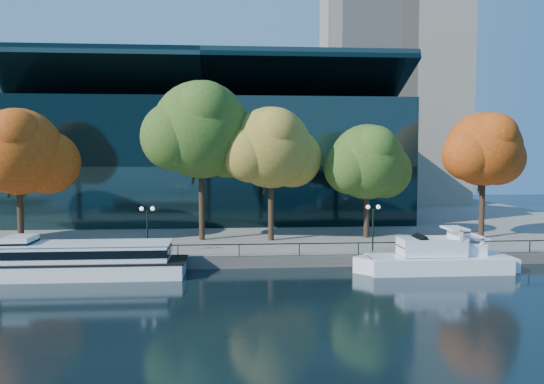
{
  "coord_description": "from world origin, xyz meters",
  "views": [
    {
      "loc": [
        -0.59,
        -40.06,
        9.31
      ],
      "look_at": [
        3.08,
        8.0,
        5.94
      ],
      "focal_mm": 35.0,
      "sensor_mm": 36.0,
      "label": 1
    }
  ],
  "objects": [
    {
      "name": "tree_5",
      "position": [
        24.61,
        11.01,
        9.74
      ],
      "size": [
        9.21,
        7.55,
        12.59
      ],
      "color": "black",
      "rests_on": "promenade"
    },
    {
      "name": "tree_2",
      "position": [
        -3.33,
        11.9,
        11.55
      ],
      "size": [
        11.83,
        9.7,
        15.48
      ],
      "color": "black",
      "rests_on": "promenade"
    },
    {
      "name": "tree_3",
      "position": [
        3.38,
        11.03,
        9.84
      ],
      "size": [
        9.83,
        8.06,
        12.95
      ],
      "color": "black",
      "rests_on": "promenade"
    },
    {
      "name": "cruiser_near",
      "position": [
        15.23,
        0.41,
        1.11
      ],
      "size": [
        12.38,
        3.19,
        3.59
      ],
      "color": "white",
      "rests_on": "ground"
    },
    {
      "name": "lamp_2",
      "position": [
        11.56,
        4.5,
        3.98
      ],
      "size": [
        1.26,
        0.36,
        4.03
      ],
      "color": "black",
      "rests_on": "promenade"
    },
    {
      "name": "convention_building",
      "position": [
        -4.0,
        31.79,
        8.51
      ],
      "size": [
        50.0,
        24.57,
        21.43
      ],
      "color": "black",
      "rests_on": "ground"
    },
    {
      "name": "tree_1",
      "position": [
        -20.02,
        10.42,
        9.44
      ],
      "size": [
        10.01,
        8.21,
        12.62
      ],
      "color": "black",
      "rests_on": "promenade"
    },
    {
      "name": "promenade",
      "position": [
        0.0,
        36.38,
        0.5
      ],
      "size": [
        90.0,
        67.08,
        1.0
      ],
      "color": "slate",
      "rests_on": "ground"
    },
    {
      "name": "office_tower",
      "position": [
        28.0,
        55.0,
        33.02
      ],
      "size": [
        22.5,
        22.5,
        65.9
      ],
      "color": "tan",
      "rests_on": "ground"
    },
    {
      "name": "tree_4",
      "position": [
        13.11,
        12.06,
        8.46
      ],
      "size": [
        9.39,
        7.7,
        11.38
      ],
      "color": "black",
      "rests_on": "promenade"
    },
    {
      "name": "cruiser_far",
      "position": [
        17.72,
        0.72,
        0.93
      ],
      "size": [
        8.98,
        2.49,
        2.93
      ],
      "color": "white",
      "rests_on": "ground"
    },
    {
      "name": "ground",
      "position": [
        0.0,
        0.0,
        0.0
      ],
      "size": [
        160.0,
        160.0,
        0.0
      ],
      "primitive_type": "plane",
      "color": "black",
      "rests_on": "ground"
    },
    {
      "name": "lamp_1",
      "position": [
        -7.64,
        4.5,
        3.98
      ],
      "size": [
        1.26,
        0.36,
        4.03
      ],
      "color": "black",
      "rests_on": "promenade"
    },
    {
      "name": "railing",
      "position": [
        0.0,
        3.25,
        1.94
      ],
      "size": [
        88.2,
        0.08,
        0.99
      ],
      "color": "black",
      "rests_on": "promenade"
    },
    {
      "name": "tour_boat",
      "position": [
        -12.32,
        0.79,
        1.37
      ],
      "size": [
        16.98,
        3.79,
        3.22
      ],
      "color": "white",
      "rests_on": "ground"
    }
  ]
}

